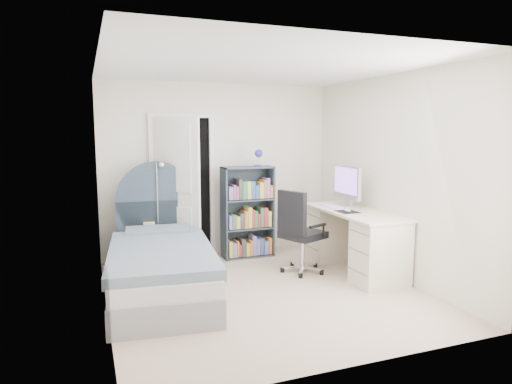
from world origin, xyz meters
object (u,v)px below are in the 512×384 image
object	(u,v)px
desk	(353,238)
bed	(161,263)
bookcase	(249,215)
office_chair	(298,228)
floor_lamp	(160,224)
nightstand	(152,236)

from	to	relation	value
desk	bed	bearing A→B (deg)	177.12
bookcase	desk	world-z (taller)	bookcase
office_chair	bed	bearing A→B (deg)	-178.87
desk	bookcase	bearing A→B (deg)	132.41
desk	office_chair	bearing A→B (deg)	167.45
bed	bookcase	xyz separation A→B (m)	(1.43, 1.01, 0.29)
bed	bookcase	world-z (taller)	bookcase
bed	office_chair	size ratio (longest dim) A/B	2.23
bed	desk	distance (m)	2.47
office_chair	floor_lamp	bearing A→B (deg)	149.83
bed	bookcase	bearing A→B (deg)	35.29
nightstand	desk	bearing A→B (deg)	-26.28
bed	desk	world-z (taller)	bed
nightstand	office_chair	size ratio (longest dim) A/B	0.57
nightstand	desk	distance (m)	2.69
floor_lamp	bookcase	size ratio (longest dim) A/B	0.91
bed	nightstand	bearing A→B (deg)	87.43
bed	desk	size ratio (longest dim) A/B	1.46
nightstand	floor_lamp	distance (m)	0.22
nightstand	desk	size ratio (longest dim) A/B	0.37
floor_lamp	bookcase	bearing A→B (deg)	1.88
desk	office_chair	world-z (taller)	desk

